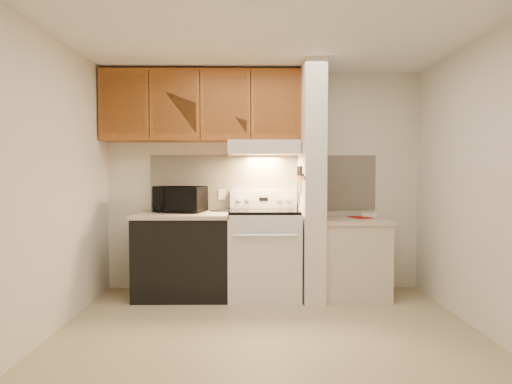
{
  "coord_description": "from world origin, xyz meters",
  "views": [
    {
      "loc": [
        -0.14,
        -3.46,
        1.35
      ],
      "look_at": [
        -0.09,
        0.75,
        1.16
      ],
      "focal_mm": 30.0,
      "sensor_mm": 36.0,
      "label": 1
    }
  ],
  "objects": [
    {
      "name": "knife_blade_e",
      "position": [
        0.38,
        1.25,
        1.21
      ],
      "size": [
        0.01,
        0.04,
        0.18
      ],
      "primitive_type": "cube",
      "color": "silver",
      "rests_on": "knife_strip"
    },
    {
      "name": "knife_blade_b",
      "position": [
        0.38,
        1.03,
        1.21
      ],
      "size": [
        0.01,
        0.04,
        0.18
      ],
      "primitive_type": "cube",
      "color": "silver",
      "rests_on": "knife_strip"
    },
    {
      "name": "right_countertop",
      "position": [
        0.97,
        1.15,
        0.83
      ],
      "size": [
        0.74,
        0.64,
        0.04
      ],
      "primitive_type": "cube",
      "color": "beige",
      "rests_on": "right_cab_base"
    },
    {
      "name": "ceiling",
      "position": [
        0.0,
        0.0,
        2.5
      ],
      "size": [
        3.6,
        3.6,
        0.0
      ],
      "primitive_type": "plane",
      "rotation": [
        3.14,
        0.0,
        0.0
      ],
      "color": "white",
      "rests_on": "wall_back"
    },
    {
      "name": "partition_pillar",
      "position": [
        0.51,
        1.15,
        1.25
      ],
      "size": [
        0.22,
        0.7,
        2.5
      ],
      "primitive_type": "cube",
      "color": "silver",
      "rests_on": "floor"
    },
    {
      "name": "range_display",
      "position": [
        0.0,
        1.4,
        1.05
      ],
      "size": [
        0.1,
        0.01,
        0.04
      ],
      "primitive_type": "cube",
      "color": "black",
      "rests_on": "range_backguard"
    },
    {
      "name": "knife_handle_c",
      "position": [
        0.38,
        1.09,
        1.37
      ],
      "size": [
        0.02,
        0.02,
        0.1
      ],
      "primitive_type": "cylinder",
      "color": "black",
      "rests_on": "knife_strip"
    },
    {
      "name": "left_countertop",
      "position": [
        -0.88,
        1.17,
        0.89
      ],
      "size": [
        1.04,
        0.67,
        0.04
      ],
      "primitive_type": "cube",
      "color": "beige",
      "rests_on": "dishwasher_front"
    },
    {
      "name": "teal_jar",
      "position": [
        -1.23,
        1.39,
        0.96
      ],
      "size": [
        0.11,
        0.11,
        0.09
      ],
      "primitive_type": "cylinder",
      "rotation": [
        0.0,
        0.0,
        -0.34
      ],
      "color": "#1F6764",
      "rests_on": "left_countertop"
    },
    {
      "name": "outlet",
      "position": [
        -0.48,
        1.48,
        1.1
      ],
      "size": [
        0.08,
        0.01,
        0.12
      ],
      "primitive_type": "cube",
      "color": "beige",
      "rests_on": "backsplash"
    },
    {
      "name": "oven_handle",
      "position": [
        0.0,
        0.8,
        0.72
      ],
      "size": [
        0.65,
        0.02,
        0.02
      ],
      "primitive_type": "cylinder",
      "rotation": [
        0.0,
        1.57,
        0.0
      ],
      "color": "silver",
      "rests_on": "range_body"
    },
    {
      "name": "microwave",
      "position": [
        -0.93,
        1.31,
        1.05
      ],
      "size": [
        0.59,
        0.47,
        0.29
      ],
      "primitive_type": "imported",
      "rotation": [
        0.0,
        0.0,
        -0.24
      ],
      "color": "black",
      "rests_on": "left_countertop"
    },
    {
      "name": "right_cab_base",
      "position": [
        0.97,
        1.15,
        0.4
      ],
      "size": [
        0.7,
        0.6,
        0.81
      ],
      "primitive_type": "cube",
      "color": "beige",
      "rests_on": "floor"
    },
    {
      "name": "knife_blade_a",
      "position": [
        0.38,
        0.93,
        1.22
      ],
      "size": [
        0.01,
        0.03,
        0.16
      ],
      "primitive_type": "cube",
      "color": "silver",
      "rests_on": "knife_strip"
    },
    {
      "name": "knife_handle_d",
      "position": [
        0.38,
        1.17,
        1.37
      ],
      "size": [
        0.02,
        0.02,
        0.1
      ],
      "primitive_type": "cylinder",
      "color": "black",
      "rests_on": "knife_strip"
    },
    {
      "name": "range_hood",
      "position": [
        0.0,
        1.28,
        1.62
      ],
      "size": [
        0.78,
        0.44,
        0.15
      ],
      "primitive_type": "cube",
      "color": "beige",
      "rests_on": "upper_cabinets"
    },
    {
      "name": "backsplash",
      "position": [
        0.0,
        1.49,
        1.24
      ],
      "size": [
        2.6,
        0.02,
        0.63
      ],
      "primitive_type": "cube",
      "color": "beige",
      "rests_on": "wall_back"
    },
    {
      "name": "cab_door_a",
      "position": [
        -1.51,
        1.17,
        2.08
      ],
      "size": [
        0.46,
        0.01,
        0.63
      ],
      "primitive_type": "cube",
      "color": "brown",
      "rests_on": "upper_cabinets"
    },
    {
      "name": "white_box",
      "position": [
        1.19,
        1.33,
        0.87
      ],
      "size": [
        0.18,
        0.14,
        0.04
      ],
      "primitive_type": "cube",
      "rotation": [
        0.0,
        0.0,
        -0.23
      ],
      "color": "white",
      "rests_on": "right_countertop"
    },
    {
      "name": "cab_gap_c",
      "position": [
        -0.14,
        1.16,
        2.08
      ],
      "size": [
        0.01,
        0.01,
        0.73
      ],
      "primitive_type": "cube",
      "color": "black",
      "rests_on": "upper_cabinets"
    },
    {
      "name": "wall_left",
      "position": [
        -1.8,
        0.0,
        1.25
      ],
      "size": [
        0.02,
        3.0,
        2.5
      ],
      "primitive_type": "cube",
      "color": "beige",
      "rests_on": "floor"
    },
    {
      "name": "knife_handle_a",
      "position": [
        0.38,
        0.94,
        1.37
      ],
      "size": [
        0.02,
        0.02,
        0.1
      ],
      "primitive_type": "cylinder",
      "color": "black",
      "rests_on": "knife_strip"
    },
    {
      "name": "wall_right",
      "position": [
        1.8,
        0.0,
        1.25
      ],
      "size": [
        0.02,
        3.0,
        2.5
      ],
      "primitive_type": "cube",
      "color": "beige",
      "rests_on": "floor"
    },
    {
      "name": "cab_gap_b",
      "position": [
        -0.69,
        1.16,
        2.08
      ],
      "size": [
        0.01,
        0.01,
        0.73
      ],
      "primitive_type": "cube",
      "color": "black",
      "rests_on": "upper_cabinets"
    },
    {
      "name": "knife_blade_d",
      "position": [
        0.38,
        1.19,
        1.22
      ],
      "size": [
        0.01,
        0.04,
        0.16
      ],
      "primitive_type": "cube",
      "color": "silver",
      "rests_on": "knife_strip"
    },
    {
      "name": "knife_handle_b",
      "position": [
        0.38,
        1.02,
        1.37
      ],
      "size": [
        0.02,
        0.02,
        0.1
      ],
      "primitive_type": "cylinder",
      "color": "black",
      "rests_on": "knife_strip"
    },
    {
      "name": "range_knob_left_outer",
      "position": [
        -0.28,
        1.4,
        1.05
      ],
      "size": [
        0.05,
        0.02,
        0.05
      ],
      "primitive_type": "cylinder",
      "rotation": [
        1.57,
        0.0,
        0.0
      ],
      "color": "silver",
      "rests_on": "range_backguard"
    },
    {
      "name": "wall_back",
      "position": [
        0.0,
        1.5,
        1.25
      ],
      "size": [
        3.6,
        2.5,
        0.02
      ],
      "primitive_type": "cube",
      "rotation": [
        1.57,
        0.0,
        0.0
      ],
      "color": "beige",
      "rests_on": "floor"
    },
    {
      "name": "cab_gap_a",
      "position": [
        -1.23,
        1.16,
        2.08
      ],
      "size": [
        0.01,
        0.01,
        0.73
      ],
      "primitive_type": "cube",
      "color": "black",
      "rests_on": "upper_cabinets"
    },
    {
      "name": "upper_cabinets",
      "position": [
        -0.69,
        1.32,
        2.08
      ],
      "size": [
        2.18,
        0.33,
        0.77
      ],
      "primitive_type": "cube",
      "color": "brown",
      "rests_on": "wall_back"
    },
    {
      "name": "dishwasher_front",
      "position": [
        -0.88,
        1.17,
        0.43
      ],
      "size": [
        1.0,
        0.63,
        0.87
      ],
      "primitive_type": "cube",
      "color": "black",
      "rests_on": "floor"
    },
    {
      "name": "oven_mitt",
      "position": [
        0.38,
        1.32,
        1.13
      ],
      "size": [
        0.03,
        0.1,
        0.23
      ],
      "primitive_type": "cube",
      "color": "gray",
      "rests_on": "partition_pillar"
    },
    {
      "name": "range_knob_right_outer",
      "position": [
        0.28,
        1.4,
        1.05
      ],
      "size": [
        0.05,
        0.02,
        0.05
      ],
      "primitive_type": "cylinder",
      "rotation": [
        1.57,
        0.0,
        0.0
      ],
      "color": "silver",
      "rests_on": "range_backguard"
    },
    {
      "name": "knife_strip",
      "position": [
        0.39,
        1.1,
        1.32
      ],
      "size": [
        0.02,
        0.42,
        0.04
      ],
      "primitive_type": "cube",
      "color": "black",
      "rests_on": "partition_pillar"
    },
    {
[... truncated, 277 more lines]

